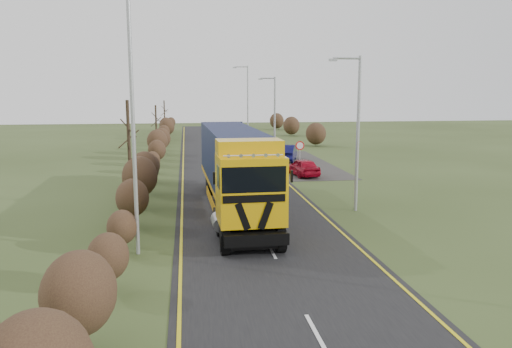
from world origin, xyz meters
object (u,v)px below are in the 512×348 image
at_px(car_blue_sedan, 286,153).
at_px(streetlight_near, 356,128).
at_px(lorry, 235,165).
at_px(speed_sign, 300,150).
at_px(car_red_hatchback, 303,167).

height_order(car_blue_sedan, streetlight_near, streetlight_near).
bearing_deg(streetlight_near, lorry, 172.48).
bearing_deg(car_blue_sedan, streetlight_near, 106.48).
height_order(streetlight_near, speed_sign, streetlight_near).
bearing_deg(car_red_hatchback, speed_sign, -100.96).
height_order(lorry, car_blue_sedan, lorry).
relative_size(car_blue_sedan, speed_sign, 1.81).
xyz_separation_m(car_red_hatchback, streetlight_near, (0.15, -11.55, 3.91)).
bearing_deg(car_blue_sedan, speed_sign, 104.36).
height_order(car_red_hatchback, speed_sign, speed_sign).
height_order(car_blue_sedan, speed_sign, speed_sign).
xyz_separation_m(lorry, speed_sign, (6.40, 12.01, -0.74)).
distance_m(lorry, speed_sign, 13.63).
xyz_separation_m(car_blue_sedan, streetlight_near, (-0.25, -19.92, 3.82)).
height_order(lorry, streetlight_near, streetlight_near).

